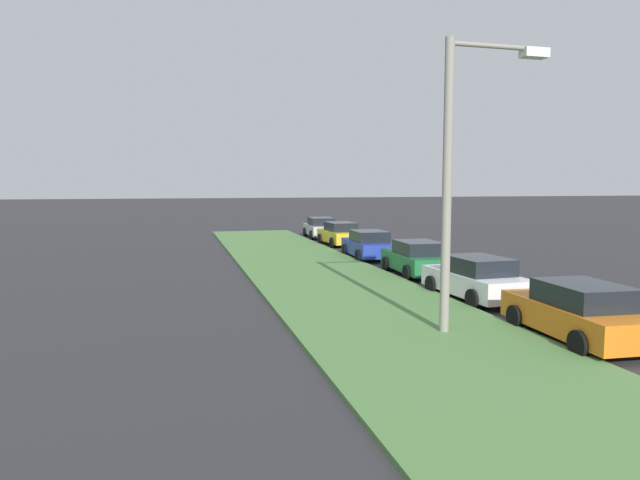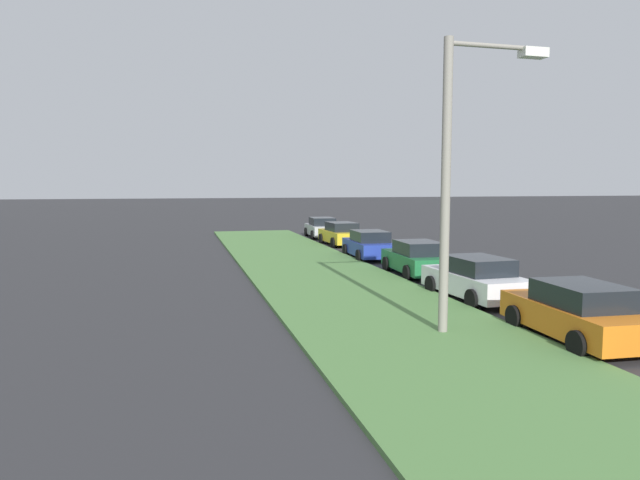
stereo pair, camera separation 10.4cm
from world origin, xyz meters
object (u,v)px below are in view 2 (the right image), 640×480
Objects in this scene: parked_car_green at (417,258)px; streetlight at (459,165)px; parked_car_white at (475,279)px; parked_car_blue at (369,245)px; parked_car_silver at (322,228)px; parked_car_yellow at (341,234)px; parked_car_orange at (578,313)px.

streetlight reaches higher than parked_car_green.
parked_car_green is at bearing -5.05° from parked_car_white.
parked_car_blue is 0.99× the size of parked_car_silver.
parked_car_blue is 11.90m from parked_car_silver.
parked_car_green and parked_car_yellow have the same top height.
parked_car_green is (10.56, -0.30, 0.00)m from parked_car_orange.
parked_car_orange is at bearing -114.86° from streetlight.
streetlight reaches higher than parked_car_yellow.
parked_car_blue is 0.58× the size of streetlight.
parked_car_silver is (17.53, -0.21, 0.00)m from parked_car_green.
parked_car_orange is 5.22m from parked_car_white.
parked_car_white is 6.09m from streetlight.
streetlight is at bearing 164.66° from parked_car_green.
parked_car_yellow is 0.99× the size of parked_car_silver.
parked_car_orange and parked_car_blue have the same top height.
parked_car_white is 10.98m from parked_car_blue.
parked_car_orange is at bearing -177.98° from parked_car_blue.
parked_car_blue is (10.98, 0.03, 0.00)m from parked_car_white.
parked_car_green is 5.65m from parked_car_blue.
streetlight is (-21.57, 3.13, 3.67)m from parked_car_yellow.
parked_car_yellow is at bearing 1.79° from parked_car_green.
parked_car_blue is 6.63m from parked_car_yellow.
parked_car_yellow is 22.10m from streetlight.
parked_car_white is 1.01× the size of parked_car_yellow.
parked_car_silver is (22.87, -0.41, 0.00)m from parked_car_white.
parked_car_white is 1.00× the size of parked_car_blue.
parked_car_white and parked_car_green have the same top height.
parked_car_blue is at bearing -10.43° from streetlight.
parked_car_green is 10.45m from streetlight.
parked_car_green is 0.58× the size of streetlight.
parked_car_yellow is 0.58× the size of streetlight.
streetlight is (1.25, 2.69, 3.67)m from parked_car_orange.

